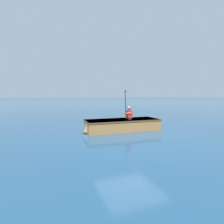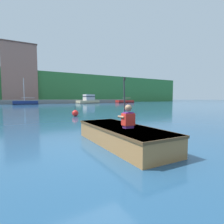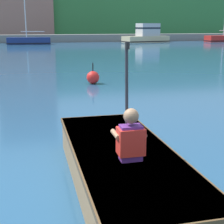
# 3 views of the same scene
# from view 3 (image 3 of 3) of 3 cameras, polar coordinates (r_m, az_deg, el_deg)

# --- Properties ---
(ground_plane) EXTENTS (300.00, 300.00, 0.00)m
(ground_plane) POSITION_cam_3_polar(r_m,az_deg,el_deg) (4.23, -7.23, -13.52)
(ground_plane) COLOR navy
(shoreline_ridge) EXTENTS (120.00, 20.00, 9.03)m
(shoreline_ridge) POSITION_cam_3_polar(r_m,az_deg,el_deg) (63.09, -15.30, 16.01)
(shoreline_ridge) COLOR #387A3D
(shoreline_ridge) RESTS_ON ground
(waterfront_tower_far) EXTENTS (7.65, 7.78, 6.61)m
(waterfront_tower_far) POSITION_cam_3_polar(r_m,az_deg,el_deg) (65.30, 13.00, 15.00)
(waterfront_tower_far) COLOR #B2A899
(waterfront_tower_far) RESTS_ON ground
(marina_dock) EXTENTS (55.22, 2.40, 0.90)m
(marina_dock) POSITION_cam_3_polar(r_m,az_deg,el_deg) (43.22, -14.82, 11.71)
(marina_dock) COLOR slate
(marina_dock) RESTS_ON ground
(moored_boat_dock_west_end) EXTENTS (6.03, 3.28, 2.23)m
(moored_boat_dock_west_end) POSITION_cam_3_polar(r_m,az_deg,el_deg) (42.60, 5.78, 12.57)
(moored_boat_dock_west_end) COLOR #CCB789
(moored_boat_dock_west_end) RESTS_ON ground
(moored_boat_dock_center_near) EXTENTS (4.63, 1.89, 5.25)m
(moored_boat_dock_center_near) POSITION_cam_3_polar(r_m,az_deg,el_deg) (38.55, -13.65, 11.41)
(moored_boat_dock_center_near) COLOR navy
(moored_boat_dock_center_near) RESTS_ON ground
(rowboat_foreground) EXTENTS (1.29, 3.47, 0.50)m
(rowboat_foreground) POSITION_cam_3_polar(r_m,az_deg,el_deg) (4.30, 1.60, -8.80)
(rowboat_foreground) COLOR #A3703D
(rowboat_foreground) RESTS_ON ground
(person_paddler) EXTENTS (0.36, 0.34, 1.29)m
(person_paddler) POSITION_cam_3_polar(r_m,az_deg,el_deg) (3.79, 3.10, -4.08)
(person_paddler) COLOR #592672
(person_paddler) RESTS_ON rowboat_foreground
(channel_buoy) EXTENTS (0.44, 0.44, 0.72)m
(channel_buoy) POSITION_cam_3_polar(r_m,az_deg,el_deg) (11.91, -3.19, 5.77)
(channel_buoy) COLOR red
(channel_buoy) RESTS_ON ground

